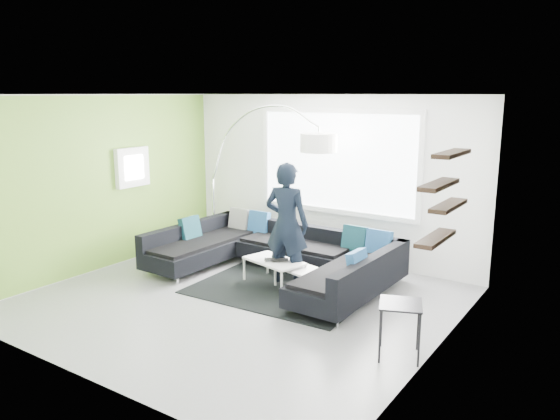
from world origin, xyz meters
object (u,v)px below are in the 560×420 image
object	(u,v)px
sectional_sofa	(270,258)
laptop	(276,261)
coffee_table	(287,275)
person	(287,224)
side_table	(400,330)
arc_lamp	(213,179)

from	to	relation	value
sectional_sofa	laptop	size ratio (longest dim) A/B	8.53
sectional_sofa	coffee_table	distance (m)	0.46
laptop	sectional_sofa	bearing A→B (deg)	106.69
laptop	person	bearing A→B (deg)	44.67
side_table	arc_lamp	bearing A→B (deg)	155.09
sectional_sofa	arc_lamp	bearing A→B (deg)	158.82
person	laptop	size ratio (longest dim) A/B	4.32
side_table	person	xyz separation A→B (m)	(-2.30, 1.27, 0.61)
side_table	person	bearing A→B (deg)	150.97
sectional_sofa	person	world-z (taller)	person
sectional_sofa	coffee_table	xyz separation A→B (m)	(0.41, -0.15, -0.15)
sectional_sofa	laptop	distance (m)	0.36
side_table	sectional_sofa	bearing A→B (deg)	153.49
coffee_table	person	size ratio (longest dim) A/B	0.63
coffee_table	side_table	bearing A→B (deg)	-12.92
coffee_table	person	bearing A→B (deg)	142.90
sectional_sofa	person	bearing A→B (deg)	-3.92
sectional_sofa	person	distance (m)	0.66
arc_lamp	side_table	world-z (taller)	arc_lamp
sectional_sofa	coffee_table	size ratio (longest dim) A/B	3.11
coffee_table	arc_lamp	world-z (taller)	arc_lamp
side_table	person	size ratio (longest dim) A/B	0.33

